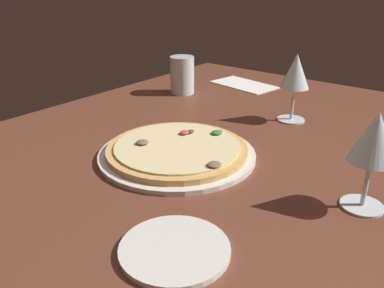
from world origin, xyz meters
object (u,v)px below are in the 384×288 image
pizza_main (177,151)px  water_glass (182,77)px  paper_menu (244,85)px  wine_glass_far (296,74)px  wine_glass_near (375,141)px  side_plate (175,249)px

pizza_main → water_glass: size_ratio=2.85×
water_glass → paper_menu: size_ratio=0.54×
wine_glass_far → paper_menu: size_ratio=0.80×
wine_glass_far → wine_glass_near: size_ratio=1.04×
water_glass → side_plate: (61.36, 49.30, -4.66)cm
side_plate → paper_menu: (-81.74, -38.78, -0.30)cm
pizza_main → wine_glass_near: size_ratio=1.98×
water_glass → side_plate: bearing=38.8°
side_plate → paper_menu: 90.47cm
pizza_main → wine_glass_near: (-4.04, 36.78, 10.71)cm
paper_menu → pizza_main: bearing=28.1°
paper_menu → wine_glass_near: bearing=56.0°
wine_glass_near → water_glass: bearing=-116.6°
wine_glass_far → side_plate: size_ratio=1.10×
wine_glass_far → wine_glass_near: 41.81cm
pizza_main → paper_menu: bearing=-161.9°
wine_glass_near → paper_menu: (-53.55, -55.63, -11.77)cm
water_glass → wine_glass_near: bearing=63.4°
water_glass → side_plate: water_glass is taller
side_plate → paper_menu: size_ratio=0.73×
water_glass → side_plate: size_ratio=0.74×
wine_glass_near → side_plate: wine_glass_near is taller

